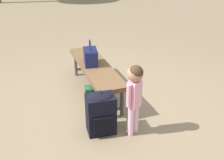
{
  "coord_description": "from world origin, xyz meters",
  "views": [
    {
      "loc": [
        2.91,
        -0.77,
        1.94
      ],
      "look_at": [
        -0.02,
        -0.04,
        0.45
      ],
      "focal_mm": 42.46,
      "sensor_mm": 36.0,
      "label": 1
    }
  ],
  "objects_px": {
    "child_standing": "(135,90)",
    "backpack_large": "(101,112)",
    "handbag": "(90,56)",
    "park_bench": "(95,68)",
    "backpack_small": "(93,96)"
  },
  "relations": [
    {
      "from": "park_bench",
      "to": "backpack_large",
      "type": "height_order",
      "value": "backpack_large"
    },
    {
      "from": "child_standing",
      "to": "backpack_large",
      "type": "distance_m",
      "value": 0.48
    },
    {
      "from": "park_bench",
      "to": "backpack_small",
      "type": "relative_size",
      "value": 4.56
    },
    {
      "from": "child_standing",
      "to": "park_bench",
      "type": "bearing_deg",
      "value": -167.83
    },
    {
      "from": "backpack_small",
      "to": "backpack_large",
      "type": "bearing_deg",
      "value": -0.95
    },
    {
      "from": "handbag",
      "to": "backpack_large",
      "type": "height_order",
      "value": "handbag"
    },
    {
      "from": "handbag",
      "to": "backpack_large",
      "type": "relative_size",
      "value": 0.67
    },
    {
      "from": "park_bench",
      "to": "handbag",
      "type": "distance_m",
      "value": 0.2
    },
    {
      "from": "child_standing",
      "to": "backpack_large",
      "type": "xyz_separation_m",
      "value": [
        -0.13,
        -0.35,
        -0.3
      ]
    },
    {
      "from": "child_standing",
      "to": "backpack_large",
      "type": "height_order",
      "value": "child_standing"
    },
    {
      "from": "handbag",
      "to": "backpack_large",
      "type": "xyz_separation_m",
      "value": [
        1.0,
        -0.06,
        -0.3
      ]
    },
    {
      "from": "backpack_large",
      "to": "backpack_small",
      "type": "bearing_deg",
      "value": 179.05
    },
    {
      "from": "backpack_small",
      "to": "handbag",
      "type": "bearing_deg",
      "value": 173.08
    },
    {
      "from": "backpack_large",
      "to": "backpack_small",
      "type": "xyz_separation_m",
      "value": [
        -0.54,
        0.01,
        -0.09
      ]
    },
    {
      "from": "backpack_large",
      "to": "backpack_small",
      "type": "relative_size",
      "value": 1.52
    }
  ]
}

